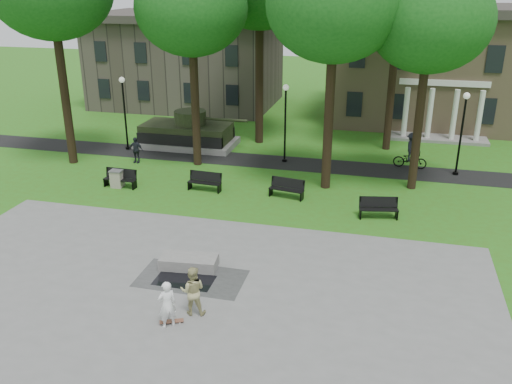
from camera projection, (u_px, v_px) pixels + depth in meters
The scene contains 24 objects.
ground at pixel (215, 252), 22.32m from camera, with size 120.00×120.00×0.00m, color #346217.
plaza at pixel (167, 321), 17.80m from camera, with size 22.00×16.00×0.02m, color gray.
footpath at pixel (275, 162), 33.14m from camera, with size 44.00×2.60×0.01m, color black.
building_right at pixel (440, 63), 41.92m from camera, with size 17.00×12.00×8.60m.
building_left at pixel (188, 63), 47.37m from camera, with size 15.00×10.00×7.20m, color #4C443D.
tree_1 at pixel (191, 9), 29.50m from camera, with size 6.20×6.20×11.63m.
tree_2 at pixel (334, 5), 25.77m from camera, with size 6.60×6.60×12.16m.
tree_3 at pixel (430, 21), 25.92m from camera, with size 6.00×6.00×11.19m.
lamp_left at pixel (124, 107), 34.63m from camera, with size 0.36×0.36×4.73m.
lamp_mid at pixel (285, 117), 32.27m from camera, with size 0.36×0.36×4.73m.
lamp_right at pixel (462, 127), 30.03m from camera, with size 0.36×0.36×4.73m.
tank_monument at pixel (187, 133), 36.08m from camera, with size 7.45×3.40×2.40m.
puddle at pixel (184, 280), 20.16m from camera, with size 2.20×1.20×0.00m, color black.
concrete_block at pixel (189, 262), 21.01m from camera, with size 2.20×1.00×0.45m, color gray.
skateboard at pixel (172, 322), 17.66m from camera, with size 0.78×0.20×0.07m, color brown.
skateboarder at pixel (167, 305), 17.19m from camera, with size 0.60×0.40×1.65m, color white.
friend_watching at pixel (193, 291), 17.89m from camera, with size 0.84×0.65×1.73m, color tan.
pedestrian_walker at pixel (136, 150), 32.80m from camera, with size 0.94×0.39×1.60m, color #1F212A.
cyclist at pixel (411, 154), 31.85m from camera, with size 1.99×1.15×2.14m.
park_bench_0 at pixel (120, 178), 29.07m from camera, with size 1.82×0.59×1.00m.
park_bench_1 at pixel (205, 181), 28.60m from camera, with size 1.83×0.64×1.00m.
park_bench_2 at pixel (287, 188), 27.67m from camera, with size 1.85×0.82×1.00m.
park_bench_3 at pixel (379, 207), 25.31m from camera, with size 1.85×0.87×1.00m.
trash_bin at pixel (117, 178), 29.07m from camera, with size 0.68×0.68×0.96m.
Camera 1 is at (6.45, -18.84, 10.51)m, focal length 38.00 mm.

